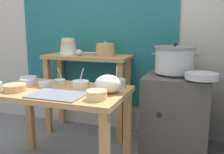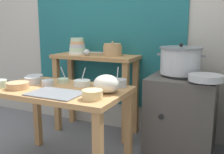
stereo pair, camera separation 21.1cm
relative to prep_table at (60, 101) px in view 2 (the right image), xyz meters
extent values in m
cube|color=#B2ADA3|center=(0.13, 1.12, 0.69)|extent=(4.40, 0.10, 2.60)
cube|color=#1E6066|center=(-0.12, 1.06, 0.74)|extent=(1.90, 0.02, 2.10)
cube|color=#B27F4C|center=(0.00, 0.00, 0.09)|extent=(1.10, 0.66, 0.04)
cube|color=#B27F4C|center=(-0.50, 0.28, -0.27)|extent=(0.06, 0.06, 0.68)
cube|color=#B27F4C|center=(0.50, 0.28, -0.27)|extent=(0.06, 0.06, 0.68)
cube|color=#B27F4C|center=(-0.13, 0.85, 0.27)|extent=(0.96, 0.40, 0.04)
cube|color=#B27F4C|center=(-0.56, 0.70, -0.18)|extent=(0.06, 0.06, 0.86)
cube|color=#B27F4C|center=(0.30, 0.70, -0.18)|extent=(0.06, 0.06, 0.86)
cube|color=#B27F4C|center=(-0.56, 1.00, -0.18)|extent=(0.06, 0.06, 0.86)
cube|color=#B27F4C|center=(0.30, 1.00, -0.18)|extent=(0.06, 0.06, 0.86)
cube|color=#4C4742|center=(0.87, 0.72, -0.23)|extent=(0.60, 0.60, 0.76)
cylinder|color=black|center=(0.87, 0.72, 0.16)|extent=(0.36, 0.36, 0.02)
cylinder|color=black|center=(0.75, 0.42, -0.16)|extent=(0.04, 0.02, 0.04)
cylinder|color=#B7BABF|center=(0.83, 0.74, 0.29)|extent=(0.37, 0.37, 0.23)
cylinder|color=slate|center=(0.83, 0.74, 0.41)|extent=(0.39, 0.39, 0.02)
sphere|color=black|center=(0.83, 0.74, 0.44)|extent=(0.04, 0.04, 0.04)
cube|color=slate|center=(0.63, 0.74, 0.34)|extent=(0.04, 0.02, 0.02)
cube|color=slate|center=(1.03, 0.74, 0.34)|extent=(0.04, 0.02, 0.02)
cylinder|color=tan|center=(0.08, 0.85, 0.35)|extent=(0.20, 0.20, 0.11)
cylinder|color=tan|center=(0.08, 0.85, 0.41)|extent=(0.19, 0.19, 0.02)
sphere|color=tan|center=(0.08, 0.85, 0.44)|extent=(0.02, 0.02, 0.02)
cylinder|color=silver|center=(-0.35, 0.84, 0.31)|extent=(0.19, 0.19, 0.04)
cylinder|color=#B7D1AD|center=(-0.35, 0.84, 0.35)|extent=(0.18, 0.18, 0.04)
cylinder|color=#B7BABF|center=(-0.35, 0.84, 0.39)|extent=(0.17, 0.17, 0.04)
cylinder|color=tan|center=(-0.35, 0.84, 0.42)|extent=(0.16, 0.16, 0.03)
cylinder|color=#B7D1AD|center=(-0.35, 0.84, 0.46)|extent=(0.15, 0.15, 0.04)
sphere|color=#B7BABF|center=(-0.19, 0.77, 0.33)|extent=(0.07, 0.07, 0.07)
cylinder|color=#B7BABF|center=(-0.06, 0.81, 0.33)|extent=(0.21, 0.08, 0.01)
cube|color=slate|center=(0.09, -0.17, 0.12)|extent=(0.40, 0.28, 0.01)
ellipsoid|color=silver|center=(0.42, 0.03, 0.18)|extent=(0.21, 0.18, 0.14)
cylinder|color=#B7BABF|center=(1.08, 0.50, 0.20)|extent=(0.28, 0.28, 0.05)
cylinder|color=#B7BABF|center=(0.43, 0.24, 0.14)|extent=(0.12, 0.12, 0.07)
cylinder|color=#BFB28C|center=(0.43, 0.24, 0.17)|extent=(0.11, 0.11, 0.01)
cylinder|color=#B7BABF|center=(0.41, 0.24, 0.20)|extent=(0.02, 0.06, 0.17)
cylinder|color=tan|center=(-0.30, -0.16, 0.14)|extent=(0.18, 0.18, 0.05)
cylinder|color=beige|center=(-0.30, -0.16, 0.16)|extent=(0.15, 0.15, 0.01)
cylinder|color=silver|center=(0.12, 0.15, 0.13)|extent=(0.14, 0.14, 0.05)
cylinder|color=#BFB28C|center=(0.12, 0.15, 0.15)|extent=(0.12, 0.12, 0.01)
cylinder|color=#B7BABF|center=(0.12, 0.17, 0.19)|extent=(0.06, 0.02, 0.15)
cylinder|color=#B7BABF|center=(-0.32, 0.03, 0.14)|extent=(0.14, 0.14, 0.06)
cylinder|color=maroon|center=(-0.32, 0.03, 0.16)|extent=(0.12, 0.12, 0.01)
cylinder|color=#B7BABF|center=(-0.43, 0.20, 0.13)|extent=(0.15, 0.15, 0.04)
cylinder|color=beige|center=(-0.43, 0.20, 0.15)|extent=(0.13, 0.13, 0.01)
cylinder|color=#B7D1AD|center=(-0.46, -0.20, 0.14)|extent=(0.11, 0.11, 0.07)
cylinder|color=maroon|center=(-0.46, -0.20, 0.17)|extent=(0.09, 0.09, 0.01)
cylinder|color=#B7D1AD|center=(-0.09, 0.18, 0.13)|extent=(0.10, 0.10, 0.04)
cylinder|color=#337238|center=(-0.09, 0.18, 0.15)|extent=(0.09, 0.09, 0.01)
cylinder|color=#B7BABF|center=(-0.08, 0.18, 0.19)|extent=(0.03, 0.07, 0.15)
cylinder|color=#E5C684|center=(0.40, -0.17, 0.14)|extent=(0.15, 0.15, 0.07)
cylinder|color=#337238|center=(0.40, -0.17, 0.17)|extent=(0.12, 0.12, 0.01)
cylinder|color=#B7BABF|center=(-0.15, 0.03, 0.14)|extent=(0.10, 0.10, 0.05)
cylinder|color=brown|center=(-0.15, 0.03, 0.15)|extent=(0.09, 0.09, 0.01)
camera|label=1|loc=(1.08, -1.81, 0.62)|focal=42.36mm
camera|label=2|loc=(1.28, -1.73, 0.62)|focal=42.36mm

